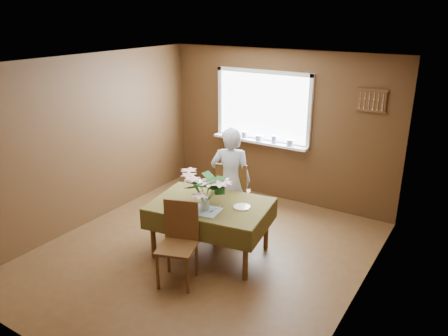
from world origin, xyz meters
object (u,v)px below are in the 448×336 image
Objects in this scene: dining_table at (210,209)px; chair_near at (179,239)px; seated_woman at (231,181)px; flower_bouquet at (205,187)px; chair_far at (233,193)px.

dining_table is 1.67× the size of chair_near.
seated_woman is 0.91m from flower_bouquet.
dining_table is at bearing 71.97° from chair_near.
seated_woman is at bearing 75.96° from chair_near.
seated_woman reaches higher than chair_near.
chair_near is at bearing 71.25° from seated_woman.
dining_table is 1.05× the size of seated_woman.
chair_near is (0.01, -0.69, -0.10)m from dining_table.
dining_table is 0.70m from seated_woman.
chair_near is at bearing 75.20° from chair_far.
chair_near reaches higher than dining_table.
flower_bouquet is at bearing 76.53° from seated_woman.
chair_far is at bearing 76.67° from chair_near.
flower_bouquet is at bearing 66.73° from chair_near.
flower_bouquet reaches higher than chair_far.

